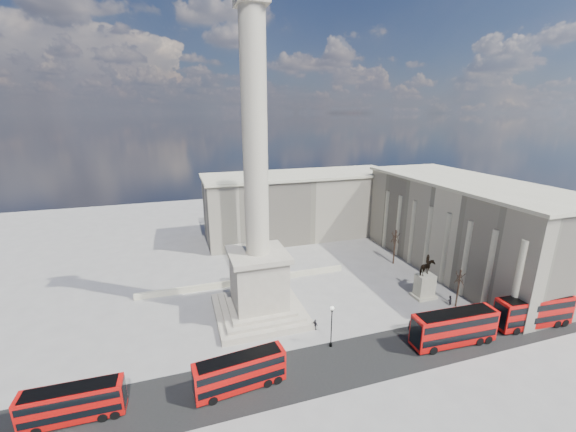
{
  "coord_description": "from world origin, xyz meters",
  "views": [
    {
      "loc": [
        -11.01,
        -44.96,
        31.51
      ],
      "look_at": [
        4.29,
        3.03,
        16.82
      ],
      "focal_mm": 22.0,
      "sensor_mm": 36.0,
      "label": 1
    }
  ],
  "objects_px": {
    "red_bus_b": "(241,372)",
    "pedestrian_walking": "(410,326)",
    "pedestrian_crossing": "(315,325)",
    "red_bus_d": "(534,311)",
    "pedestrian_standing": "(450,300)",
    "victorian_lamp": "(332,323)",
    "nelsons_column": "(257,239)",
    "equestrian_statue": "(425,283)",
    "red_bus_c": "(454,327)",
    "red_bus_a": "(74,403)"
  },
  "relations": [
    {
      "from": "red_bus_c",
      "to": "victorian_lamp",
      "type": "height_order",
      "value": "victorian_lamp"
    },
    {
      "from": "pedestrian_walking",
      "to": "pedestrian_standing",
      "type": "xyz_separation_m",
      "value": [
        11.05,
        4.27,
        0.04
      ]
    },
    {
      "from": "red_bus_c",
      "to": "victorian_lamp",
      "type": "distance_m",
      "value": 17.42
    },
    {
      "from": "red_bus_d",
      "to": "red_bus_c",
      "type": "bearing_deg",
      "value": -176.3
    },
    {
      "from": "nelsons_column",
      "to": "pedestrian_crossing",
      "type": "bearing_deg",
      "value": -44.64
    },
    {
      "from": "red_bus_d",
      "to": "equestrian_statue",
      "type": "height_order",
      "value": "equestrian_statue"
    },
    {
      "from": "pedestrian_crossing",
      "to": "equestrian_statue",
      "type": "bearing_deg",
      "value": -104.14
    },
    {
      "from": "red_bus_c",
      "to": "pedestrian_walking",
      "type": "distance_m",
      "value": 6.21
    },
    {
      "from": "red_bus_b",
      "to": "pedestrian_walking",
      "type": "relative_size",
      "value": 6.55
    },
    {
      "from": "red_bus_a",
      "to": "nelsons_column",
      "type": "bearing_deg",
      "value": 33.12
    },
    {
      "from": "red_bus_b",
      "to": "equestrian_statue",
      "type": "xyz_separation_m",
      "value": [
        34.94,
        11.64,
        0.54
      ]
    },
    {
      "from": "red_bus_a",
      "to": "victorian_lamp",
      "type": "relative_size",
      "value": 1.6
    },
    {
      "from": "victorian_lamp",
      "to": "pedestrian_walking",
      "type": "bearing_deg",
      "value": -0.73
    },
    {
      "from": "red_bus_c",
      "to": "victorian_lamp",
      "type": "xyz_separation_m",
      "value": [
        -16.74,
        4.69,
        1.1
      ]
    },
    {
      "from": "red_bus_a",
      "to": "red_bus_d",
      "type": "distance_m",
      "value": 62.52
    },
    {
      "from": "red_bus_d",
      "to": "victorian_lamp",
      "type": "relative_size",
      "value": 1.98
    },
    {
      "from": "red_bus_d",
      "to": "pedestrian_standing",
      "type": "xyz_separation_m",
      "value": [
        -7.54,
        8.93,
        -1.75
      ]
    },
    {
      "from": "pedestrian_crossing",
      "to": "red_bus_d",
      "type": "bearing_deg",
      "value": -128.74
    },
    {
      "from": "equestrian_statue",
      "to": "red_bus_b",
      "type": "bearing_deg",
      "value": -161.57
    },
    {
      "from": "nelsons_column",
      "to": "pedestrian_walking",
      "type": "bearing_deg",
      "value": -29.28
    },
    {
      "from": "victorian_lamp",
      "to": "equestrian_statue",
      "type": "bearing_deg",
      "value": 19.72
    },
    {
      "from": "pedestrian_crossing",
      "to": "victorian_lamp",
      "type": "bearing_deg",
      "value": 164.84
    },
    {
      "from": "pedestrian_crossing",
      "to": "pedestrian_standing",
      "type": "bearing_deg",
      "value": -113.37
    },
    {
      "from": "nelsons_column",
      "to": "red_bus_c",
      "type": "distance_m",
      "value": 30.92
    },
    {
      "from": "red_bus_b",
      "to": "equestrian_statue",
      "type": "distance_m",
      "value": 36.83
    },
    {
      "from": "red_bus_b",
      "to": "pedestrian_crossing",
      "type": "bearing_deg",
      "value": 26.78
    },
    {
      "from": "nelsons_column",
      "to": "pedestrian_walking",
      "type": "relative_size",
      "value": 29.75
    },
    {
      "from": "red_bus_d",
      "to": "pedestrian_standing",
      "type": "height_order",
      "value": "red_bus_d"
    },
    {
      "from": "red_bus_b",
      "to": "red_bus_c",
      "type": "bearing_deg",
      "value": -7.61
    },
    {
      "from": "equestrian_statue",
      "to": "pedestrian_crossing",
      "type": "bearing_deg",
      "value": -171.44
    },
    {
      "from": "red_bus_b",
      "to": "pedestrian_crossing",
      "type": "distance_m",
      "value": 15.36
    },
    {
      "from": "red_bus_d",
      "to": "victorian_lamp",
      "type": "distance_m",
      "value": 31.87
    },
    {
      "from": "victorian_lamp",
      "to": "equestrian_statue",
      "type": "relative_size",
      "value": 0.78
    },
    {
      "from": "pedestrian_standing",
      "to": "pedestrian_crossing",
      "type": "relative_size",
      "value": 1.02
    },
    {
      "from": "pedestrian_walking",
      "to": "pedestrian_standing",
      "type": "height_order",
      "value": "pedestrian_standing"
    },
    {
      "from": "pedestrian_standing",
      "to": "pedestrian_crossing",
      "type": "xyz_separation_m",
      "value": [
        -24.52,
        0.29,
        -0.02
      ]
    },
    {
      "from": "nelsons_column",
      "to": "victorian_lamp",
      "type": "distance_m",
      "value": 16.46
    },
    {
      "from": "red_bus_a",
      "to": "victorian_lamp",
      "type": "distance_m",
      "value": 31.2
    },
    {
      "from": "equestrian_statue",
      "to": "pedestrian_standing",
      "type": "xyz_separation_m",
      "value": [
        2.41,
        -3.62,
        -1.95
      ]
    },
    {
      "from": "nelsons_column",
      "to": "red_bus_b",
      "type": "bearing_deg",
      "value": -110.8
    },
    {
      "from": "victorian_lamp",
      "to": "red_bus_a",
      "type": "bearing_deg",
      "value": -174.41
    },
    {
      "from": "red_bus_b",
      "to": "pedestrian_crossing",
      "type": "height_order",
      "value": "red_bus_b"
    },
    {
      "from": "pedestrian_walking",
      "to": "red_bus_c",
      "type": "bearing_deg",
      "value": -43.26
    },
    {
      "from": "red_bus_d",
      "to": "equestrian_statue",
      "type": "distance_m",
      "value": 16.02
    },
    {
      "from": "red_bus_b",
      "to": "red_bus_a",
      "type": "bearing_deg",
      "value": 170.95
    },
    {
      "from": "pedestrian_standing",
      "to": "pedestrian_walking",
      "type": "bearing_deg",
      "value": 5.13
    },
    {
      "from": "red_bus_c",
      "to": "red_bus_d",
      "type": "height_order",
      "value": "red_bus_c"
    },
    {
      "from": "victorian_lamp",
      "to": "pedestrian_crossing",
      "type": "relative_size",
      "value": 3.67
    },
    {
      "from": "pedestrian_standing",
      "to": "pedestrian_crossing",
      "type": "height_order",
      "value": "pedestrian_standing"
    },
    {
      "from": "red_bus_c",
      "to": "red_bus_d",
      "type": "xyz_separation_m",
      "value": [
        14.74,
        -0.14,
        -0.01
      ]
    }
  ]
}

